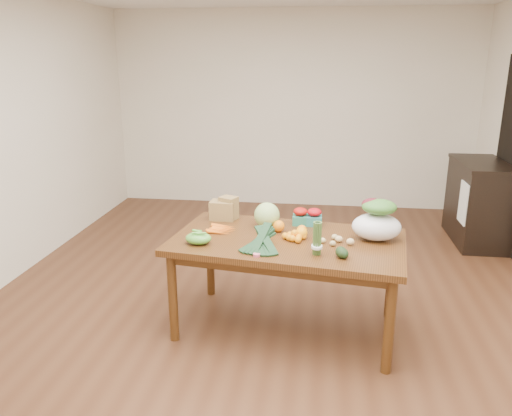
# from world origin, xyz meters

# --- Properties ---
(floor) EXTENTS (6.00, 6.00, 0.00)m
(floor) POSITION_xyz_m (0.00, 0.00, 0.00)
(floor) COLOR #52301C
(floor) RESTS_ON ground
(room_walls) EXTENTS (5.02, 6.02, 2.70)m
(room_walls) POSITION_xyz_m (0.00, 0.00, 1.35)
(room_walls) COLOR white
(room_walls) RESTS_ON floor
(dining_table) EXTENTS (1.84, 1.18, 0.75)m
(dining_table) POSITION_xyz_m (0.18, -0.50, 0.38)
(dining_table) COLOR #522D13
(dining_table) RESTS_ON floor
(cabinet) EXTENTS (0.52, 1.02, 0.94)m
(cabinet) POSITION_xyz_m (2.22, 1.74, 0.47)
(cabinet) COLOR black
(cabinet) RESTS_ON floor
(dish_towel) EXTENTS (0.02, 0.28, 0.45)m
(dish_towel) POSITION_xyz_m (1.96, 1.40, 0.55)
(dish_towel) COLOR white
(dish_towel) RESTS_ON cabinet
(paper_bag) EXTENTS (0.30, 0.26, 0.19)m
(paper_bag) POSITION_xyz_m (-0.40, -0.10, 0.85)
(paper_bag) COLOR olive
(paper_bag) RESTS_ON dining_table
(cabbage) EXTENTS (0.20, 0.20, 0.20)m
(cabbage) POSITION_xyz_m (-0.00, -0.26, 0.85)
(cabbage) COLOR #99BC6C
(cabbage) RESTS_ON dining_table
(strawberry_basket_a) EXTENTS (0.14, 0.14, 0.11)m
(strawberry_basket_a) POSITION_xyz_m (0.26, -0.15, 0.81)
(strawberry_basket_a) COLOR red
(strawberry_basket_a) RESTS_ON dining_table
(strawberry_basket_b) EXTENTS (0.14, 0.14, 0.11)m
(strawberry_basket_b) POSITION_xyz_m (0.37, -0.15, 0.81)
(strawberry_basket_b) COLOR red
(strawberry_basket_b) RESTS_ON dining_table
(orange_a) EXTENTS (0.09, 0.09, 0.09)m
(orange_a) POSITION_xyz_m (0.10, -0.35, 0.80)
(orange_a) COLOR #FFAC0F
(orange_a) RESTS_ON dining_table
(orange_b) EXTENTS (0.08, 0.08, 0.08)m
(orange_b) POSITION_xyz_m (0.28, -0.40, 0.79)
(orange_b) COLOR #FF5C0F
(orange_b) RESTS_ON dining_table
(orange_c) EXTENTS (0.09, 0.09, 0.09)m
(orange_c) POSITION_xyz_m (0.28, -0.48, 0.79)
(orange_c) COLOR #FFA70F
(orange_c) RESTS_ON dining_table
(mandarin_cluster) EXTENTS (0.20, 0.20, 0.08)m
(mandarin_cluster) POSITION_xyz_m (0.23, -0.52, 0.79)
(mandarin_cluster) COLOR orange
(mandarin_cluster) RESTS_ON dining_table
(carrots) EXTENTS (0.25, 0.24, 0.03)m
(carrots) POSITION_xyz_m (-0.35, -0.39, 0.76)
(carrots) COLOR orange
(carrots) RESTS_ON dining_table
(snap_pea_bag) EXTENTS (0.19, 0.14, 0.09)m
(snap_pea_bag) POSITION_xyz_m (-0.46, -0.69, 0.79)
(snap_pea_bag) COLOR green
(snap_pea_bag) RESTS_ON dining_table
(kale_bunch) EXTENTS (0.37, 0.44, 0.16)m
(kale_bunch) POSITION_xyz_m (0.01, -0.78, 0.83)
(kale_bunch) COLOR #15301E
(kale_bunch) RESTS_ON dining_table
(asparagus_bundle) EXTENTS (0.10, 0.13, 0.26)m
(asparagus_bundle) POSITION_xyz_m (0.40, -0.80, 0.88)
(asparagus_bundle) COLOR #507234
(asparagus_bundle) RESTS_ON dining_table
(potato_a) EXTENTS (0.05, 0.04, 0.04)m
(potato_a) POSITION_xyz_m (0.44, -0.55, 0.77)
(potato_a) COLOR #D5BA7B
(potato_a) RESTS_ON dining_table
(potato_b) EXTENTS (0.05, 0.04, 0.04)m
(potato_b) POSITION_xyz_m (0.52, -0.61, 0.77)
(potato_b) COLOR tan
(potato_b) RESTS_ON dining_table
(potato_c) EXTENTS (0.06, 0.05, 0.05)m
(potato_c) POSITION_xyz_m (0.56, -0.52, 0.77)
(potato_c) COLOR #D9BE7D
(potato_c) RESTS_ON dining_table
(potato_d) EXTENTS (0.05, 0.04, 0.04)m
(potato_d) POSITION_xyz_m (0.53, -0.47, 0.77)
(potato_d) COLOR tan
(potato_d) RESTS_ON dining_table
(potato_e) EXTENTS (0.06, 0.05, 0.05)m
(potato_e) POSITION_xyz_m (0.64, -0.57, 0.77)
(potato_e) COLOR tan
(potato_e) RESTS_ON dining_table
(avocado_a) EXTENTS (0.11, 0.13, 0.08)m
(avocado_a) POSITION_xyz_m (0.57, -0.82, 0.79)
(avocado_a) COLOR black
(avocado_a) RESTS_ON dining_table
(avocado_b) EXTENTS (0.10, 0.12, 0.07)m
(avocado_b) POSITION_xyz_m (0.58, -0.83, 0.78)
(avocado_b) COLOR black
(avocado_b) RESTS_ON dining_table
(salad_bag) EXTENTS (0.40, 0.32, 0.28)m
(salad_bag) POSITION_xyz_m (0.84, -0.43, 0.89)
(salad_bag) COLOR white
(salad_bag) RESTS_ON dining_table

